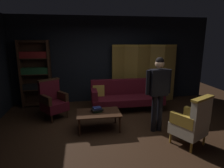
% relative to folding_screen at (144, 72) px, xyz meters
% --- Properties ---
extents(ground_plane, '(10.00, 10.00, 0.00)m').
position_rel_folding_screen_xyz_m(ground_plane, '(-1.30, -2.13, -0.99)').
color(ground_plane, '#331E11').
extents(back_wall, '(7.20, 0.10, 2.80)m').
position_rel_folding_screen_xyz_m(back_wall, '(-1.30, 0.32, 0.41)').
color(back_wall, black).
rests_on(back_wall, ground_plane).
extents(folding_screen, '(2.16, 0.36, 1.90)m').
position_rel_folding_screen_xyz_m(folding_screen, '(0.00, 0.00, 0.00)').
color(folding_screen, olive).
rests_on(folding_screen, ground_plane).
extents(bookshelf, '(0.90, 0.32, 2.05)m').
position_rel_folding_screen_xyz_m(bookshelf, '(-3.45, 0.06, 0.09)').
color(bookshelf, '#382114').
rests_on(bookshelf, ground_plane).
extents(velvet_couch, '(2.12, 0.78, 0.88)m').
position_rel_folding_screen_xyz_m(velvet_couch, '(-0.75, -0.68, -0.53)').
color(velvet_couch, '#382114').
rests_on(velvet_couch, ground_plane).
extents(coffee_table, '(1.00, 0.64, 0.42)m').
position_rel_folding_screen_xyz_m(coffee_table, '(-1.71, -1.89, -0.61)').
color(coffee_table, '#382114').
rests_on(coffee_table, ground_plane).
extents(armchair_gilt_accent, '(0.78, 0.78, 1.04)m').
position_rel_folding_screen_xyz_m(armchair_gilt_accent, '(0.03, -2.89, -0.50)').
color(armchair_gilt_accent, '#B78E33').
rests_on(armchair_gilt_accent, ground_plane).
extents(armchair_wing_left, '(0.81, 0.81, 1.04)m').
position_rel_folding_screen_xyz_m(armchair_wing_left, '(-2.84, -1.00, -0.50)').
color(armchair_wing_left, '#382114').
rests_on(armchair_wing_left, ground_plane).
extents(standing_figure, '(0.59, 0.25, 1.70)m').
position_rel_folding_screen_xyz_m(standing_figure, '(-0.40, -2.18, 0.04)').
color(standing_figure, black).
rests_on(standing_figure, ground_plane).
extents(book_green_cloth, '(0.23, 0.20, 0.04)m').
position_rel_folding_screen_xyz_m(book_green_cloth, '(-1.74, -1.85, -0.55)').
color(book_green_cloth, '#1E4C28').
rests_on(book_green_cloth, coffee_table).
extents(book_black_cloth, '(0.29, 0.25, 0.03)m').
position_rel_folding_screen_xyz_m(book_black_cloth, '(-1.74, -1.85, -0.51)').
color(book_black_cloth, black).
rests_on(book_black_cloth, book_green_cloth).
extents(book_navy_cloth, '(0.21, 0.18, 0.04)m').
position_rel_folding_screen_xyz_m(book_navy_cloth, '(-1.74, -1.85, -0.47)').
color(book_navy_cloth, navy).
rests_on(book_navy_cloth, book_black_cloth).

